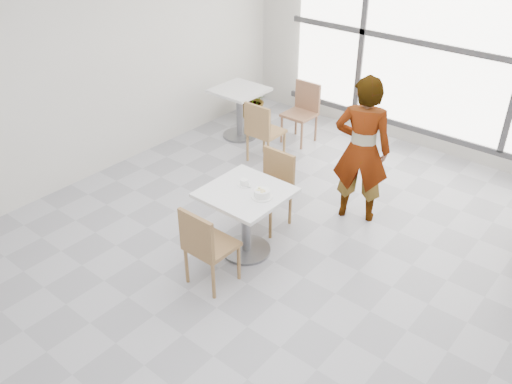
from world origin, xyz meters
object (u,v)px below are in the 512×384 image
Objects in this scene: plant_left at (254,99)px; bg_table_left at (240,106)px; chair_near at (205,244)px; coffee_cup at (244,183)px; chair_far at (273,184)px; person at (362,150)px; oatmeal_bowl at (262,193)px; bg_chair_left_near at (262,129)px; main_table at (246,210)px; bg_chair_left_far at (303,108)px.

bg_table_left is at bearing -67.42° from plant_left.
chair_near reaches higher than coffee_cup.
bg_table_left is at bearing 132.30° from coffee_cup.
chair_far is 1.05m from person.
bg_chair_left_near reaches higher than oatmeal_bowl.
oatmeal_bowl reaches higher than bg_table_left.
chair_far is 1.16× the size of bg_table_left.
main_table is 1.48m from person.
chair_far is at bearing -45.97° from plant_left.
person is at bearing -27.24° from plant_left.
person is 2.60m from bg_table_left.
chair_near is 5.47× the size of coffee_cup.
main_table is 0.34m from oatmeal_bowl.
bg_table_left is 0.90m from bg_chair_left_near.
person is 1.97× the size of bg_chair_left_far.
bg_chair_left_near is at bearing -45.68° from plant_left.
chair_near is (0.06, -0.65, -0.02)m from main_table.
bg_chair_left_near is 1.32× the size of plant_left.
coffee_cup is 1.41m from person.
chair_far reaches higher than oatmeal_bowl.
person is 2.60× the size of plant_left.
main_table is 3.51m from plant_left.
oatmeal_bowl is 0.29m from coffee_cup.
oatmeal_bowl is 0.24× the size of bg_chair_left_near.
chair_near is 2.08m from person.
chair_near is at bearing -56.49° from plant_left.
bg_chair_left_near is at bearing 133.72° from chair_far.
oatmeal_bowl is (0.20, 0.02, 0.27)m from main_table.
main_table is 0.92× the size of chair_near.
chair_near and bg_chair_left_near have the same top height.
coffee_cup is 0.24× the size of plant_left.
chair_far is 2.22m from bg_chair_left_far.
bg_chair_left_near is at bearing 129.02° from oatmeal_bowl.
bg_chair_left_near is at bearing 123.61° from coffee_cup.
chair_far is 1.32× the size of plant_left.
person is at bearing 63.91° from coffee_cup.
coffee_cup is 0.18× the size of bg_chair_left_far.
chair_near is 0.51× the size of person.
bg_chair_left_far is 1.08m from plant_left.
chair_near is 3.39m from bg_table_left.
bg_table_left is 0.93m from bg_chair_left_far.
bg_chair_left_far is at bearing -59.83° from person.
chair_far is at bearing -63.26° from bg_chair_left_far.
bg_chair_left_near is (-1.19, 2.31, 0.00)m from chair_near.
plant_left is at bearing -50.08° from person.
main_table is 0.65m from chair_near.
bg_table_left is at bearing 135.52° from oatmeal_bowl.
plant_left is (-2.06, 2.13, -0.17)m from chair_far.
chair_far is at bearing 95.35° from coffee_cup.
chair_near is 3.45m from bg_chair_left_far.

